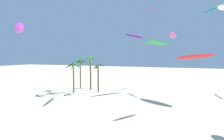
% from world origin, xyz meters
% --- Properties ---
extents(palm_tree_0, '(4.54, 4.20, 7.81)m').
position_xyz_m(palm_tree_0, '(-20.86, 42.78, 6.40)').
color(palm_tree_0, brown).
rests_on(palm_tree_0, ground).
extents(palm_tree_1, '(5.08, 4.99, 7.19)m').
position_xyz_m(palm_tree_1, '(-18.93, 36.67, 5.78)').
color(palm_tree_1, olive).
rests_on(palm_tree_1, ground).
extents(palm_tree_2, '(4.39, 4.70, 8.85)m').
position_xyz_m(palm_tree_2, '(-17.19, 41.68, 7.14)').
color(palm_tree_2, brown).
rests_on(palm_tree_2, ground).
extents(palm_tree_3, '(3.67, 4.09, 6.93)m').
position_xyz_m(palm_tree_3, '(-14.02, 39.91, 5.61)').
color(palm_tree_3, brown).
rests_on(palm_tree_3, ground).
extents(flying_kite_0, '(5.94, 8.25, 15.91)m').
position_xyz_m(flying_kite_0, '(-10.20, 56.39, 14.77)').
color(flying_kite_0, purple).
rests_on(flying_kite_0, ground).
extents(flying_kite_1, '(5.49, 8.87, 12.80)m').
position_xyz_m(flying_kite_1, '(-1.86, 49.30, 12.05)').
color(flying_kite_1, green).
rests_on(flying_kite_1, ground).
extents(flying_kite_2, '(8.23, 10.31, 9.49)m').
position_xyz_m(flying_kite_2, '(7.16, 42.56, 8.52)').
color(flying_kite_2, red).
rests_on(flying_kite_2, ground).
extents(flying_kite_4, '(6.30, 9.92, 22.19)m').
position_xyz_m(flying_kite_4, '(10.69, 59.67, 21.30)').
color(flying_kite_4, '#19B2B7').
rests_on(flying_kite_4, ground).
extents(flying_kite_5, '(4.00, 8.42, 15.86)m').
position_xyz_m(flying_kite_5, '(0.84, 59.35, 14.76)').
color(flying_kite_5, '#EA5193').
rests_on(flying_kite_5, ground).
extents(flying_kite_7, '(3.75, 8.06, 18.47)m').
position_xyz_m(flying_kite_7, '(12.13, 40.41, 17.73)').
color(flying_kite_7, white).
rests_on(flying_kite_7, ground).
extents(flying_kite_8, '(4.54, 6.89, 13.16)m').
position_xyz_m(flying_kite_8, '(-13.79, 17.06, 12.37)').
color(flying_kite_8, purple).
rests_on(flying_kite_8, ground).
extents(flying_kite_9, '(4.27, 9.44, 20.70)m').
position_xyz_m(flying_kite_9, '(-3.12, 45.44, 19.59)').
color(flying_kite_9, '#EA5193').
rests_on(flying_kite_9, ground).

